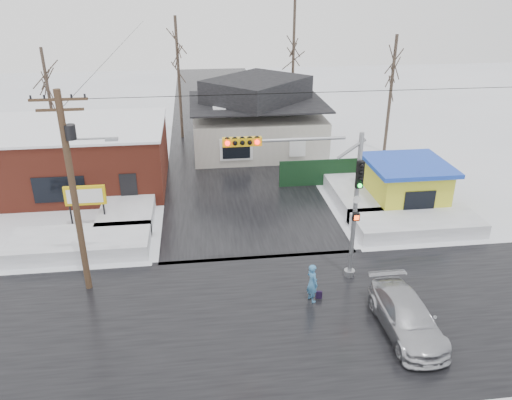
{
  "coord_description": "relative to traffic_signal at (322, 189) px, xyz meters",
  "views": [
    {
      "loc": [
        -2.84,
        -16.24,
        12.99
      ],
      "look_at": [
        -0.11,
        5.56,
        3.0
      ],
      "focal_mm": 35.0,
      "sensor_mm": 36.0,
      "label": 1
    }
  ],
  "objects": [
    {
      "name": "brick_building",
      "position": [
        -13.43,
        13.03,
        -2.46
      ],
      "size": [
        12.2,
        8.2,
        4.12
      ],
      "color": "maroon",
      "rests_on": "ground"
    },
    {
      "name": "tree_far_left",
      "position": [
        -6.43,
        23.03,
        3.41
      ],
      "size": [
        3.0,
        3.0,
        10.0
      ],
      "color": "#332821",
      "rests_on": "ground"
    },
    {
      "name": "ground",
      "position": [
        -2.43,
        -2.97,
        -4.54
      ],
      "size": [
        120.0,
        120.0,
        0.0
      ],
      "primitive_type": "plane",
      "color": "white",
      "rests_on": "ground"
    },
    {
      "name": "fence",
      "position": [
        4.07,
        11.03,
        -3.64
      ],
      "size": [
        8.0,
        0.12,
        1.8
      ],
      "primitive_type": "cube",
      "color": "black",
      "rests_on": "ground"
    },
    {
      "name": "car",
      "position": [
        2.59,
        -4.14,
        -3.85
      ],
      "size": [
        1.99,
        4.79,
        1.38
      ],
      "primitive_type": "imported",
      "rotation": [
        0.0,
        0.0,
        0.01
      ],
      "color": "#B6B7BE",
      "rests_on": "ground"
    },
    {
      "name": "utility_pole",
      "position": [
        -10.36,
        0.53,
        0.57
      ],
      "size": [
        3.15,
        0.44,
        9.0
      ],
      "color": "#382619",
      "rests_on": "ground"
    },
    {
      "name": "snowbank_nside_e",
      "position": [
        4.57,
        9.03,
        -4.14
      ],
      "size": [
        3.0,
        8.0,
        0.8
      ],
      "primitive_type": "cube",
      "color": "white",
      "rests_on": "ground"
    },
    {
      "name": "marquee_sign",
      "position": [
        -11.43,
        6.53,
        -2.62
      ],
      "size": [
        2.2,
        0.21,
        2.55
      ],
      "color": "black",
      "rests_on": "ground"
    },
    {
      "name": "snowbank_nside_w",
      "position": [
        -9.43,
        9.03,
        -4.14
      ],
      "size": [
        3.0,
        8.0,
        0.8
      ],
      "primitive_type": "cube",
      "color": "white",
      "rests_on": "ground"
    },
    {
      "name": "snowbank_nw",
      "position": [
        -11.43,
        4.03,
        -4.14
      ],
      "size": [
        7.0,
        3.0,
        0.8
      ],
      "primitive_type": "cube",
      "color": "white",
      "rests_on": "ground"
    },
    {
      "name": "pedestrian",
      "position": [
        -0.65,
        -1.67,
        -3.64
      ],
      "size": [
        0.63,
        0.76,
        1.8
      ],
      "primitive_type": "imported",
      "rotation": [
        0.0,
        0.0,
        1.92
      ],
      "color": "teal",
      "rests_on": "ground"
    },
    {
      "name": "tree_far_west",
      "position": [
        -16.43,
        21.03,
        1.82
      ],
      "size": [
        3.0,
        3.0,
        8.0
      ],
      "color": "#332821",
      "rests_on": "ground"
    },
    {
      "name": "snowbank_ne",
      "position": [
        6.57,
        4.03,
        -4.14
      ],
      "size": [
        7.0,
        3.0,
        0.8
      ],
      "primitive_type": "cube",
      "color": "white",
      "rests_on": "ground"
    },
    {
      "name": "tree_far_mid",
      "position": [
        3.57,
        25.03,
        5.0
      ],
      "size": [
        3.0,
        3.0,
        12.0
      ],
      "color": "#332821",
      "rests_on": "ground"
    },
    {
      "name": "tree_far_right",
      "position": [
        9.57,
        17.03,
        2.62
      ],
      "size": [
        3.0,
        3.0,
        9.0
      ],
      "color": "#332821",
      "rests_on": "ground"
    },
    {
      "name": "kiosk",
      "position": [
        7.07,
        7.03,
        -3.08
      ],
      "size": [
        4.6,
        4.6,
        2.88
      ],
      "color": "yellow",
      "rests_on": "ground"
    },
    {
      "name": "house",
      "position": [
        -0.43,
        19.03,
        -1.92
      ],
      "size": [
        10.4,
        8.4,
        5.76
      ],
      "color": "beige",
      "rests_on": "ground"
    },
    {
      "name": "traffic_signal",
      "position": [
        0.0,
        0.0,
        0.0
      ],
      "size": [
        6.05,
        0.68,
        7.0
      ],
      "color": "gray",
      "rests_on": "ground"
    },
    {
      "name": "road_ew",
      "position": [
        -2.43,
        -2.97,
        -4.53
      ],
      "size": [
        120.0,
        10.0,
        0.02
      ],
      "primitive_type": "cube",
      "color": "black",
      "rests_on": "ground"
    },
    {
      "name": "shopping_bag",
      "position": [
        -0.29,
        -1.57,
        -4.36
      ],
      "size": [
        0.3,
        0.17,
        0.35
      ],
      "primitive_type": "cube",
      "rotation": [
        0.0,
        0.0,
        -0.2
      ],
      "color": "black",
      "rests_on": "ground"
    },
    {
      "name": "road_ns",
      "position": [
        -2.43,
        -2.97,
        -4.53
      ],
      "size": [
        10.0,
        120.0,
        0.02
      ],
      "primitive_type": "cube",
      "color": "black",
      "rests_on": "ground"
    }
  ]
}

